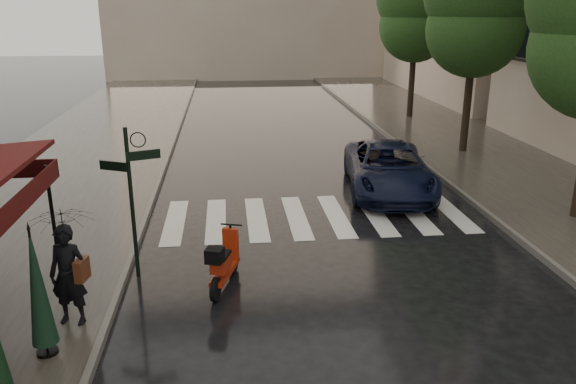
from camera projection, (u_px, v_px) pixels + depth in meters
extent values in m
plane|color=black|center=(189.00, 358.00, 8.82)|extent=(120.00, 120.00, 0.00)
cube|color=#38332D|center=(79.00, 163.00, 19.66)|extent=(6.00, 60.00, 0.12)
cube|color=#38332D|center=(481.00, 151.00, 21.19)|extent=(5.50, 60.00, 0.12)
cube|color=#595651|center=(167.00, 160.00, 19.97)|extent=(0.12, 60.00, 0.16)
cube|color=#595651|center=(410.00, 153.00, 20.90)|extent=(0.12, 60.00, 0.16)
cube|color=silver|center=(175.00, 222.00, 14.41)|extent=(0.50, 3.20, 0.01)
cube|color=silver|center=(216.00, 220.00, 14.52)|extent=(0.50, 3.20, 0.01)
cube|color=silver|center=(257.00, 218.00, 14.63)|extent=(0.50, 3.20, 0.01)
cube|color=silver|center=(297.00, 217.00, 14.74)|extent=(0.50, 3.20, 0.01)
cube|color=silver|center=(336.00, 215.00, 14.85)|extent=(0.50, 3.20, 0.01)
cube|color=silver|center=(375.00, 214.00, 14.95)|extent=(0.50, 3.20, 0.01)
cube|color=silver|center=(413.00, 212.00, 15.06)|extent=(0.50, 3.20, 0.01)
cube|color=silver|center=(450.00, 211.00, 15.17)|extent=(0.50, 3.20, 0.01)
cylinder|color=black|center=(54.00, 224.00, 10.73)|extent=(0.07, 0.07, 2.35)
cylinder|color=black|center=(132.00, 205.00, 11.04)|extent=(0.08, 0.08, 3.10)
cube|color=black|center=(143.00, 155.00, 10.76)|extent=(0.62, 0.26, 0.18)
cube|color=black|center=(113.00, 166.00, 10.76)|extent=(0.56, 0.29, 0.18)
cylinder|color=black|center=(468.00, 91.00, 20.40)|extent=(0.28, 0.28, 4.48)
sphere|color=#163A15|center=(475.00, 29.00, 19.72)|extent=(3.40, 3.40, 3.40)
cylinder|color=black|center=(412.00, 71.00, 27.04)|extent=(0.28, 0.28, 4.37)
sphere|color=#163A15|center=(415.00, 26.00, 26.38)|extent=(3.40, 3.40, 3.40)
imported|color=black|center=(68.00, 275.00, 9.34)|extent=(0.72, 0.56, 1.77)
imported|color=black|center=(60.00, 211.00, 8.98)|extent=(1.26, 1.27, 0.96)
cube|color=#552916|center=(82.00, 270.00, 9.27)|extent=(0.21, 0.35, 0.38)
cylinder|color=black|center=(216.00, 289.00, 10.48)|extent=(0.23, 0.47, 0.46)
cylinder|color=black|center=(233.00, 262.00, 11.61)|extent=(0.23, 0.47, 0.46)
cube|color=#9C240E|center=(225.00, 271.00, 11.04)|extent=(0.62, 1.28, 0.10)
cube|color=#9C240E|center=(221.00, 263.00, 10.72)|extent=(0.43, 0.59, 0.27)
cube|color=#9C240E|center=(231.00, 245.00, 11.33)|extent=(0.33, 0.20, 0.73)
cylinder|color=black|center=(231.00, 225.00, 11.29)|extent=(0.44, 0.16, 0.03)
cube|color=black|center=(215.00, 255.00, 10.29)|extent=(0.38, 0.37, 0.27)
imported|color=black|center=(389.00, 168.00, 16.63)|extent=(2.98, 5.32, 1.40)
cylinder|color=black|center=(1.00, 381.00, 6.25)|extent=(0.04, 0.04, 2.23)
cylinder|color=black|center=(48.00, 352.00, 8.73)|extent=(0.32, 0.32, 0.05)
cylinder|color=black|center=(38.00, 292.00, 8.41)|extent=(0.04, 0.04, 2.03)
cone|color=black|center=(37.00, 286.00, 8.38)|extent=(0.40, 0.40, 1.93)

